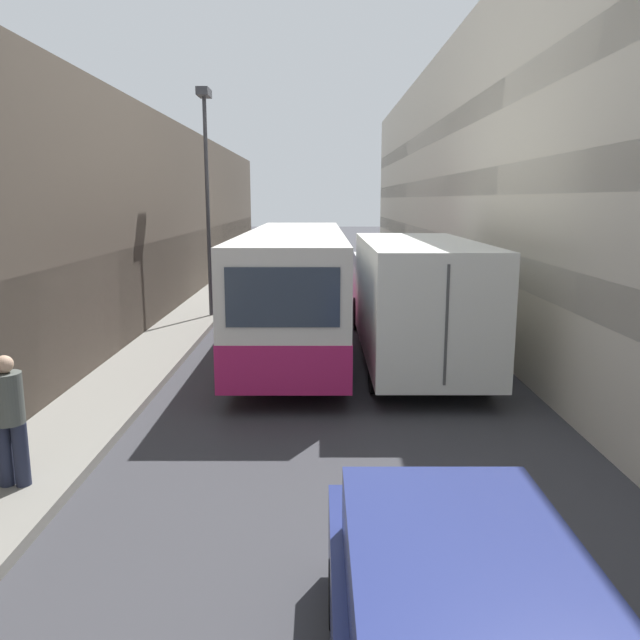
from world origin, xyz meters
The scene contains 9 objects.
ground_plane centered at (0.00, 15.00, 0.00)m, with size 150.00×150.00×0.00m, color #38383D.
sidewalk_left centered at (-4.33, 15.00, 0.08)m, with size 1.68×60.00×0.16m.
building_left_shopfront centered at (-6.26, 15.00, 2.94)m, with size 2.40×60.00×6.47m.
building_right_apartment centered at (5.22, 15.00, 4.53)m, with size 2.40×60.00×9.11m.
bus centered at (-0.87, 16.17, 1.60)m, with size 2.44×11.63×3.02m.
box_truck centered at (1.97, 14.60, 1.57)m, with size 2.42×8.90×2.93m.
panel_van centered at (-2.01, 29.40, 1.14)m, with size 1.95×4.64×2.04m.
pedestrian centered at (-4.20, 7.44, 1.09)m, with size 0.41×0.39×1.74m.
street_lamp centered at (-3.73, 19.61, 4.97)m, with size 0.36×0.80×6.96m.
Camera 1 is at (-0.23, -0.14, 3.82)m, focal length 35.00 mm.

